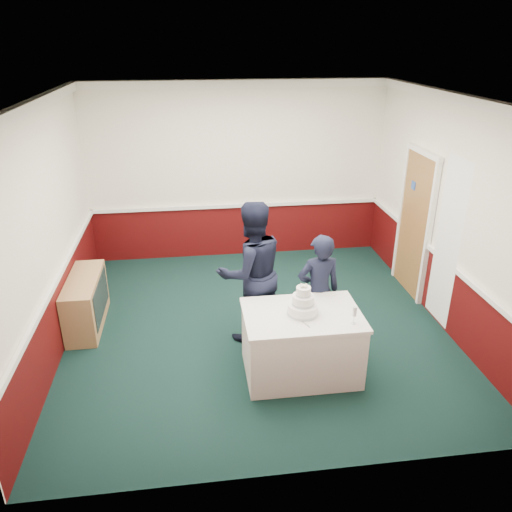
{
  "coord_description": "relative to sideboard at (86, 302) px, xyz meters",
  "views": [
    {
      "loc": [
        -0.79,
        -5.75,
        3.65
      ],
      "look_at": [
        -0.03,
        -0.1,
        1.1
      ],
      "focal_mm": 35.0,
      "sensor_mm": 36.0,
      "label": 1
    }
  ],
  "objects": [
    {
      "name": "ground",
      "position": [
        2.28,
        -0.36,
        -0.35
      ],
      "size": [
        5.0,
        5.0,
        0.0
      ],
      "primitive_type": "plane",
      "color": "black",
      "rests_on": "ground"
    },
    {
      "name": "room_shell",
      "position": [
        2.36,
        0.25,
        1.62
      ],
      "size": [
        5.0,
        5.0,
        3.0
      ],
      "color": "white",
      "rests_on": "ground"
    },
    {
      "name": "sideboard",
      "position": [
        0.0,
        0.0,
        0.0
      ],
      "size": [
        0.41,
        1.2,
        0.7
      ],
      "color": "#A1784E",
      "rests_on": "ground"
    },
    {
      "name": "cake_table",
      "position": [
        2.64,
        -1.41,
        0.05
      ],
      "size": [
        1.32,
        0.92,
        0.79
      ],
      "color": "white",
      "rests_on": "ground"
    },
    {
      "name": "wedding_cake",
      "position": [
        2.64,
        -1.41,
        0.55
      ],
      "size": [
        0.35,
        0.35,
        0.36
      ],
      "color": "white",
      "rests_on": "cake_table"
    },
    {
      "name": "cake_knife",
      "position": [
        2.61,
        -1.61,
        0.44
      ],
      "size": [
        0.1,
        0.21,
        0.0
      ],
      "primitive_type": "cube",
      "rotation": [
        0.0,
        0.0,
        0.42
      ],
      "color": "silver",
      "rests_on": "cake_table"
    },
    {
      "name": "champagne_flute",
      "position": [
        3.14,
        -1.69,
        0.58
      ],
      "size": [
        0.05,
        0.05,
        0.21
      ],
      "color": "silver",
      "rests_on": "cake_table"
    },
    {
      "name": "person_man",
      "position": [
        2.17,
        -0.57,
        0.58
      ],
      "size": [
        1.06,
        0.92,
        1.86
      ],
      "primitive_type": "imported",
      "rotation": [
        0.0,
        0.0,
        3.42
      ],
      "color": "black",
      "rests_on": "ground"
    },
    {
      "name": "person_woman",
      "position": [
        2.96,
        -0.87,
        0.4
      ],
      "size": [
        0.58,
        0.41,
        1.51
      ],
      "primitive_type": "imported",
      "rotation": [
        0.0,
        0.0,
        3.23
      ],
      "color": "black",
      "rests_on": "ground"
    }
  ]
}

